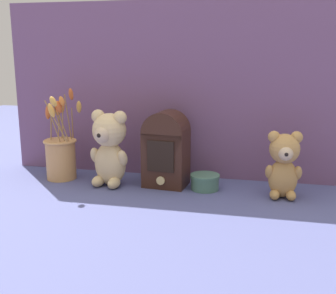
{
  "coord_description": "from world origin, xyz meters",
  "views": [
    {
      "loc": [
        0.32,
        -1.41,
        0.48
      ],
      "look_at": [
        0.0,
        0.02,
        0.15
      ],
      "focal_mm": 45.0,
      "sensor_mm": 36.0,
      "label": 1
    }
  ],
  "objects_px": {
    "teddy_bear_medium": "(284,163)",
    "vintage_radio": "(166,147)",
    "decorative_tin_tall": "(205,182)",
    "teddy_bear_large": "(109,147)",
    "flower_vase": "(61,153)"
  },
  "relations": [
    {
      "from": "decorative_tin_tall",
      "to": "teddy_bear_medium",
      "type": "bearing_deg",
      "value": -5.51
    },
    {
      "from": "flower_vase",
      "to": "vintage_radio",
      "type": "relative_size",
      "value": 1.28
    },
    {
      "from": "teddy_bear_medium",
      "to": "flower_vase",
      "type": "relative_size",
      "value": 0.64
    },
    {
      "from": "decorative_tin_tall",
      "to": "flower_vase",
      "type": "bearing_deg",
      "value": 179.21
    },
    {
      "from": "teddy_bear_large",
      "to": "vintage_radio",
      "type": "height_order",
      "value": "teddy_bear_large"
    },
    {
      "from": "teddy_bear_large",
      "to": "teddy_bear_medium",
      "type": "relative_size",
      "value": 1.23
    },
    {
      "from": "flower_vase",
      "to": "decorative_tin_tall",
      "type": "xyz_separation_m",
      "value": [
        0.56,
        -0.01,
        -0.07
      ]
    },
    {
      "from": "decorative_tin_tall",
      "to": "teddy_bear_large",
      "type": "bearing_deg",
      "value": -175.54
    },
    {
      "from": "flower_vase",
      "to": "vintage_radio",
      "type": "distance_m",
      "value": 0.41
    },
    {
      "from": "teddy_bear_medium",
      "to": "vintage_radio",
      "type": "height_order",
      "value": "vintage_radio"
    },
    {
      "from": "teddy_bear_medium",
      "to": "decorative_tin_tall",
      "type": "distance_m",
      "value": 0.28
    },
    {
      "from": "flower_vase",
      "to": "decorative_tin_tall",
      "type": "bearing_deg",
      "value": -0.79
    },
    {
      "from": "teddy_bear_medium",
      "to": "decorative_tin_tall",
      "type": "height_order",
      "value": "teddy_bear_medium"
    },
    {
      "from": "teddy_bear_large",
      "to": "flower_vase",
      "type": "xyz_separation_m",
      "value": [
        -0.21,
        0.03,
        -0.04
      ]
    },
    {
      "from": "teddy_bear_large",
      "to": "decorative_tin_tall",
      "type": "xyz_separation_m",
      "value": [
        0.35,
        0.03,
        -0.12
      ]
    }
  ]
}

